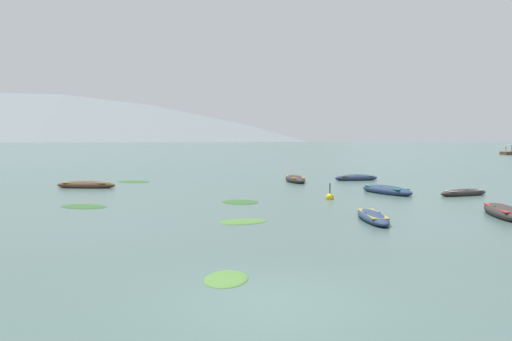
# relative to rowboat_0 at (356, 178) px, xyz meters

# --- Properties ---
(ground_plane) EXTENTS (6000.00, 6000.00, 0.00)m
(ground_plane) POSITION_rel_rowboat_0_xyz_m (-6.93, 1469.10, -0.20)
(ground_plane) COLOR #425B56
(mountain_1) EXTENTS (2208.52, 2208.52, 514.08)m
(mountain_1) POSITION_rel_rowboat_0_xyz_m (-628.09, 1823.09, 256.84)
(mountain_1) COLOR slate
(mountain_1) RESTS_ON ground
(mountain_2) EXTENTS (773.40, 773.40, 189.07)m
(mountain_2) POSITION_rel_rowboat_0_xyz_m (281.01, 1660.69, 94.33)
(mountain_2) COLOR slate
(mountain_2) RESTS_ON ground
(mountain_3) EXTENTS (1715.97, 1715.97, 578.60)m
(mountain_3) POSITION_rel_rowboat_0_xyz_m (766.07, 1924.55, 289.10)
(mountain_3) COLOR slate
(mountain_3) RESTS_ON ground
(rowboat_0) EXTENTS (3.89, 1.85, 0.64)m
(rowboat_0) POSITION_rel_rowboat_0_xyz_m (0.00, 0.00, 0.00)
(rowboat_0) COLOR navy
(rowboat_0) RESTS_ON ground
(rowboat_1) EXTENTS (1.63, 4.35, 0.63)m
(rowboat_1) POSITION_rel_rowboat_0_xyz_m (3.37, -19.08, -0.00)
(rowboat_1) COLOR #2D2826
(rowboat_1) RESTS_ON ground
(rowboat_3) EXTENTS (3.29, 4.47, 0.65)m
(rowboat_3) POSITION_rel_rowboat_0_xyz_m (0.27, -10.00, 0.00)
(rowboat_3) COLOR navy
(rowboat_3) RESTS_ON ground
(rowboat_4) EXTENTS (4.35, 1.40, 0.62)m
(rowboat_4) POSITION_rel_rowboat_0_xyz_m (-20.45, -7.24, -0.01)
(rowboat_4) COLOR #4C3323
(rowboat_4) RESTS_ON ground
(rowboat_6) EXTENTS (1.17, 3.84, 0.48)m
(rowboat_6) POSITION_rel_rowboat_0_xyz_m (-2.72, -20.48, -0.05)
(rowboat_6) COLOR navy
(rowboat_6) RESTS_ON ground
(rowboat_7) EXTENTS (3.56, 2.23, 0.52)m
(rowboat_7) POSITION_rel_rowboat_0_xyz_m (4.75, -10.98, -0.04)
(rowboat_7) COLOR #2D2826
(rowboat_7) RESTS_ON ground
(rowboat_8) EXTENTS (2.13, 4.52, 0.67)m
(rowboat_8) POSITION_rel_rowboat_0_xyz_m (-5.26, -1.69, 0.01)
(rowboat_8) COLOR #2D2826
(rowboat_8) RESTS_ON ground
(mooring_buoy) EXTENTS (0.46, 0.46, 1.06)m
(mooring_buoy) POSITION_rel_rowboat_0_xyz_m (-3.70, -13.16, -0.10)
(mooring_buoy) COLOR yellow
(mooring_buoy) RESTS_ON ground
(weed_patch_0) EXTENTS (2.49, 2.11, 0.14)m
(weed_patch_0) POSITION_rel_rowboat_0_xyz_m (-8.20, -21.01, -0.20)
(weed_patch_0) COLOR #477033
(weed_patch_0) RESTS_ON ground
(weed_patch_1) EXTENTS (3.72, 3.45, 0.14)m
(weed_patch_1) POSITION_rel_rowboat_0_xyz_m (-18.53, -2.31, -0.20)
(weed_patch_1) COLOR #2D5628
(weed_patch_1) RESTS_ON ground
(weed_patch_3) EXTENTS (2.82, 2.92, 0.14)m
(weed_patch_3) POSITION_rel_rowboat_0_xyz_m (-8.78, -14.74, -0.20)
(weed_patch_3) COLOR #2D5628
(weed_patch_3) RESTS_ON ground
(weed_patch_4) EXTENTS (1.20, 1.63, 0.14)m
(weed_patch_4) POSITION_rel_rowboat_0_xyz_m (-8.05, -29.24, -0.20)
(weed_patch_4) COLOR #477033
(weed_patch_4) RESTS_ON ground
(weed_patch_5) EXTENTS (3.01, 2.39, 0.14)m
(weed_patch_5) POSITION_rel_rowboat_0_xyz_m (-16.69, -16.85, -0.20)
(weed_patch_5) COLOR #2D5628
(weed_patch_5) RESTS_ON ground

